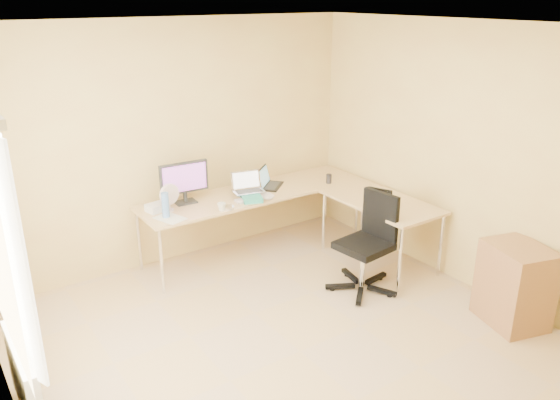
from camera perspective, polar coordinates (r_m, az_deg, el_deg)
floor at (r=4.83m, az=2.07°, el=-15.24°), size 4.50×4.50×0.00m
ceiling at (r=3.93m, az=2.57°, el=17.26°), size 4.50×4.50×0.00m
wall_back at (r=6.07m, az=-10.53°, el=5.65°), size 4.50×0.00×4.50m
wall_right at (r=5.65m, az=19.68°, el=3.69°), size 0.00×4.50×4.50m
desk_main at (r=6.35m, az=-2.52°, el=-2.25°), size 2.65×0.70×0.73m
desk_return at (r=6.19m, az=10.15°, el=-3.20°), size 0.70×1.30×0.73m
monitor at (r=5.90m, az=-9.78°, el=1.77°), size 0.53×0.20×0.45m
book_stack at (r=5.98m, az=-2.94°, el=0.25°), size 0.29×0.33×0.05m
laptop_center at (r=6.05m, az=-3.26°, el=1.80°), size 0.38×0.32×0.22m
laptop_black at (r=6.35m, az=-0.96°, el=2.34°), size 0.44×0.43×0.22m
keyboard at (r=6.00m, az=-2.64°, el=0.19°), size 0.44×0.14×0.02m
mouse at (r=5.97m, az=-1.13°, el=0.22°), size 0.13×0.11×0.04m
mug at (r=5.69m, az=-5.99°, el=-0.71°), size 0.12×0.12×0.08m
cd_stack at (r=5.73m, az=-5.34°, el=-0.81°), size 0.16×0.16×0.03m
water_bottle at (r=5.58m, az=-11.67°, el=-0.53°), size 0.10×0.10×0.26m
papers at (r=5.59m, az=-11.19°, el=-1.85°), size 0.29×0.34×0.01m
white_box at (r=5.80m, az=-12.45°, el=-0.72°), size 0.24×0.19×0.08m
desk_fan at (r=5.73m, az=-11.38°, el=0.15°), size 0.26×0.26×0.27m
black_cup at (r=6.51m, az=5.03°, el=2.19°), size 0.08×0.08×0.11m
laptop_return at (r=5.79m, az=10.63°, el=0.11°), size 0.40×0.36×0.21m
office_chair at (r=5.55m, az=8.59°, el=-4.48°), size 0.66×0.66×1.00m
cabinet at (r=5.44m, az=22.90°, el=-8.15°), size 0.59×0.66×0.78m
radiator at (r=4.33m, az=-24.69°, el=-16.50°), size 0.09×0.80×0.55m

